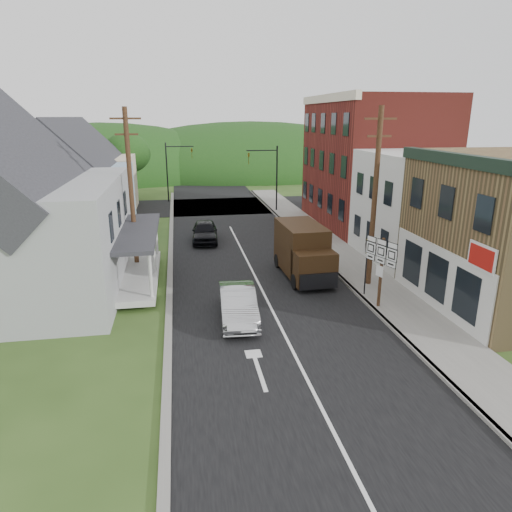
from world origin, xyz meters
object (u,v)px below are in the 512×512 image
delivery_van (303,251)px  route_sign_cluster (381,263)px  warning_sign (366,259)px  silver_sedan (238,304)px  dark_sedan (205,232)px

delivery_van → route_sign_cluster: 5.42m
delivery_van → route_sign_cluster: bearing=-67.7°
warning_sign → route_sign_cluster: bearing=-72.3°
silver_sedan → dark_sedan: size_ratio=1.02×
silver_sedan → warning_sign: size_ratio=1.53×
route_sign_cluster → dark_sedan: bearing=98.8°
dark_sedan → warning_sign: bearing=-55.5°
dark_sedan → route_sign_cluster: route_sign_cluster is taller
silver_sedan → delivery_van: (4.25, 4.95, 0.74)m
delivery_van → warning_sign: size_ratio=1.84×
route_sign_cluster → warning_sign: size_ratio=1.14×
silver_sedan → delivery_van: 6.57m
silver_sedan → dark_sedan: bearing=95.5°
warning_sign → dark_sedan: bearing=137.4°
dark_sedan → delivery_van: delivery_van is taller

